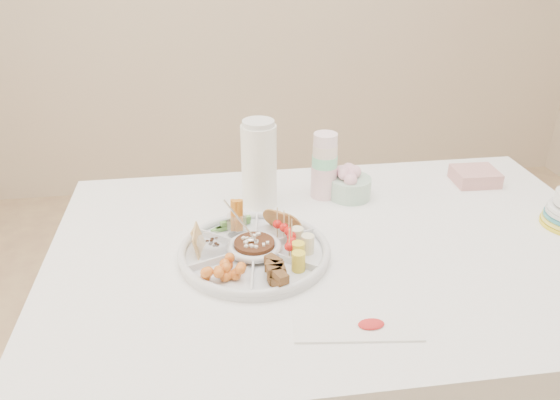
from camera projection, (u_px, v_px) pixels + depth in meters
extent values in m
cube|color=white|center=(333.00, 353.00, 1.62)|extent=(1.52, 1.02, 0.76)
cylinder|color=silver|center=(254.00, 250.00, 1.39)|extent=(0.49, 0.49, 0.04)
cylinder|color=#412516|center=(254.00, 247.00, 1.38)|extent=(0.13, 0.13, 0.04)
cylinder|color=#A4BC99|center=(325.00, 163.00, 1.66)|extent=(0.09, 0.09, 0.22)
cylinder|color=white|center=(259.00, 163.00, 1.60)|extent=(0.12, 0.12, 0.27)
cylinder|color=#AEDCBF|center=(350.00, 183.00, 1.68)|extent=(0.17, 0.17, 0.10)
cube|color=#D39391|center=(475.00, 176.00, 1.79)|extent=(0.14, 0.12, 0.05)
cube|color=silver|center=(357.00, 328.00, 1.15)|extent=(0.28, 0.12, 0.01)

